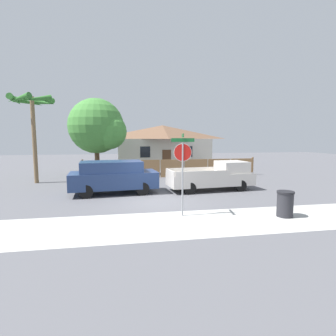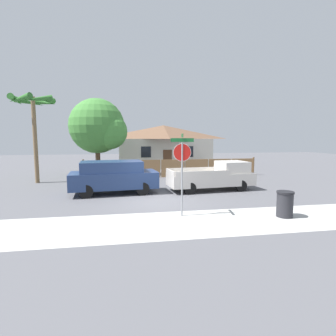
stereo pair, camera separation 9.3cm
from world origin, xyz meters
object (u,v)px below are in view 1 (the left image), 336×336
house (162,145)px  trash_bin (285,204)px  oak_tree (99,127)px  stop_sign (183,160)px  palm_tree (32,108)px  red_suv (113,176)px  orange_pickup (214,177)px

house → trash_bin: bearing=-84.0°
oak_tree → stop_sign: bearing=-71.0°
house → palm_tree: 14.25m
stop_sign → oak_tree: bearing=117.6°
oak_tree → red_suv: (1.36, -7.57, -3.07)m
palm_tree → red_suv: size_ratio=1.21×
orange_pickup → trash_bin: orange_pickup is taller
house → orange_pickup: 13.87m
palm_tree → trash_bin: size_ratio=5.80×
orange_pickup → stop_sign: (-3.17, -4.94, 1.47)m
oak_tree → stop_sign: oak_tree is taller
house → oak_tree: (-6.34, -6.19, 1.71)m
palm_tree → stop_sign: palm_tree is taller
red_suv → orange_pickup: size_ratio=0.94×
palm_tree → red_suv: 8.39m
oak_tree → red_suv: oak_tree is taller
palm_tree → trash_bin: (12.58, -10.39, -4.75)m
red_suv → orange_pickup: 6.10m
red_suv → oak_tree: bearing=95.2°
house → red_suv: bearing=-109.9°
orange_pickup → stop_sign: stop_sign is taller
stop_sign → trash_bin: size_ratio=3.20×
house → oak_tree: bearing=-135.7°
palm_tree → red_suv: palm_tree is taller
house → palm_tree: bearing=-139.1°
house → trash_bin: house is taller
stop_sign → house: bearing=92.3°
red_suv → trash_bin: size_ratio=4.79×
house → orange_pickup: size_ratio=1.96×
orange_pickup → stop_sign: bearing=-127.7°
oak_tree → palm_tree: 5.26m
house → orange_pickup: (1.12, -13.74, -1.54)m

